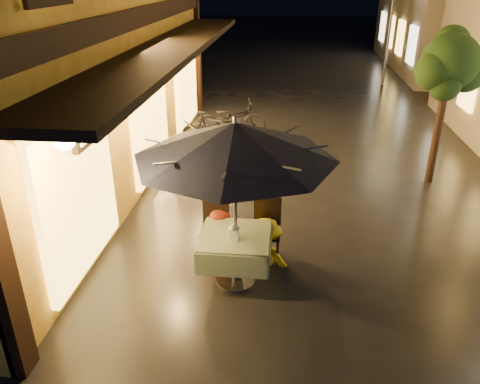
# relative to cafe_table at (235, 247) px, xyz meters

# --- Properties ---
(ground) EXTENTS (90.00, 90.00, 0.00)m
(ground) POSITION_rel_cafe_table_xyz_m (1.29, -0.53, -0.59)
(ground) COLOR black
(ground) RESTS_ON ground
(street_tree) EXTENTS (1.43, 1.20, 3.15)m
(street_tree) POSITION_rel_cafe_table_xyz_m (3.70, 3.98, 1.83)
(street_tree) COLOR black
(street_tree) RESTS_ON ground
(streetlamp_far) EXTENTS (0.36, 0.36, 4.23)m
(streetlamp_far) POSITION_rel_cafe_table_xyz_m (4.29, 13.47, 2.33)
(streetlamp_far) COLOR #59595E
(streetlamp_far) RESTS_ON ground
(cafe_table) EXTENTS (0.99, 0.99, 0.78)m
(cafe_table) POSITION_rel_cafe_table_xyz_m (0.00, 0.00, 0.00)
(cafe_table) COLOR #59595E
(cafe_table) RESTS_ON ground
(patio_umbrella) EXTENTS (2.66, 2.66, 2.46)m
(patio_umbrella) POSITION_rel_cafe_table_xyz_m (0.00, 0.00, 1.56)
(patio_umbrella) COLOR #59595E
(patio_umbrella) RESTS_ON ground
(cafe_chair_left) EXTENTS (0.42, 0.42, 0.97)m
(cafe_chair_left) POSITION_rel_cafe_table_xyz_m (-0.40, 0.74, -0.05)
(cafe_chair_left) COLOR black
(cafe_chair_left) RESTS_ON ground
(cafe_chair_right) EXTENTS (0.42, 0.42, 0.97)m
(cafe_chair_right) POSITION_rel_cafe_table_xyz_m (0.40, 0.74, -0.05)
(cafe_chair_right) COLOR black
(cafe_chair_right) RESTS_ON ground
(table_lantern) EXTENTS (0.16, 0.16, 0.25)m
(table_lantern) POSITION_rel_cafe_table_xyz_m (0.00, -0.13, 0.33)
(table_lantern) COLOR white
(table_lantern) RESTS_ON cafe_table
(person_orange) EXTENTS (0.93, 0.81, 1.65)m
(person_orange) POSITION_rel_cafe_table_xyz_m (-0.34, 0.56, 0.24)
(person_orange) COLOR #D74B22
(person_orange) RESTS_ON ground
(person_yellow) EXTENTS (1.00, 0.70, 1.41)m
(person_yellow) POSITION_rel_cafe_table_xyz_m (0.39, 0.57, 0.12)
(person_yellow) COLOR #D2AE00
(person_yellow) RESTS_ON ground
(bicycle_0) EXTENTS (1.79, 0.76, 0.91)m
(bicycle_0) POSITION_rel_cafe_table_xyz_m (-1.21, 2.97, -0.13)
(bicycle_0) COLOR black
(bicycle_0) RESTS_ON ground
(bicycle_1) EXTENTS (1.79, 1.11, 1.04)m
(bicycle_1) POSITION_rel_cafe_table_xyz_m (-0.86, 3.89, -0.06)
(bicycle_1) COLOR black
(bicycle_1) RESTS_ON ground
(bicycle_2) EXTENTS (1.79, 1.17, 0.89)m
(bicycle_2) POSITION_rel_cafe_table_xyz_m (-1.25, 5.41, -0.14)
(bicycle_2) COLOR black
(bicycle_2) RESTS_ON ground
(bicycle_3) EXTENTS (1.73, 0.82, 1.00)m
(bicycle_3) POSITION_rel_cafe_table_xyz_m (-1.17, 5.29, -0.09)
(bicycle_3) COLOR black
(bicycle_3) RESTS_ON ground
(bicycle_4) EXTENTS (1.98, 1.00, 0.99)m
(bicycle_4) POSITION_rel_cafe_table_xyz_m (-0.86, 6.46, -0.09)
(bicycle_4) COLOR black
(bicycle_4) RESTS_ON ground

